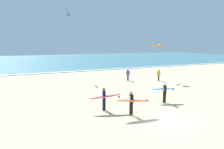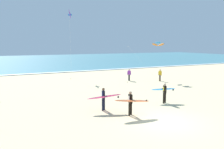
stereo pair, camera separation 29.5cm
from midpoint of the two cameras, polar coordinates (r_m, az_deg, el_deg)
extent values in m
plane|color=beige|center=(15.24, 12.83, -11.38)|extent=(160.00, 160.00, 0.00)
cube|color=teal|center=(68.97, -18.92, 3.33)|extent=(160.00, 60.00, 0.08)
cube|color=white|center=(39.86, -13.04, 0.61)|extent=(160.00, 0.92, 0.01)
cylinder|color=black|center=(19.45, 12.42, -5.80)|extent=(0.13, 0.13, 0.88)
cylinder|color=black|center=(19.66, 12.80, -5.67)|extent=(0.13, 0.13, 0.88)
cube|color=black|center=(19.40, 12.68, -3.61)|extent=(0.31, 0.39, 0.60)
cube|color=yellow|center=(19.36, 12.39, -3.50)|extent=(0.08, 0.19, 0.32)
sphere|color=beige|center=(19.32, 12.72, -2.39)|extent=(0.21, 0.21, 0.21)
cylinder|color=black|center=(19.19, 12.90, -3.86)|extent=(0.09, 0.09, 0.56)
cylinder|color=black|center=(19.59, 12.47, -3.16)|extent=(0.09, 0.09, 0.26)
cylinder|color=black|center=(19.68, 12.21, -3.49)|extent=(0.26, 0.16, 0.14)
ellipsoid|color=#3399D8|center=(19.74, 12.33, -3.57)|extent=(2.12, 1.24, 0.14)
cube|color=#333333|center=(19.74, 12.34, -3.47)|extent=(1.70, 0.65, 0.07)
cube|color=#262628|center=(20.05, 14.67, -3.68)|extent=(0.12, 0.05, 0.14)
cylinder|color=black|center=(16.98, -2.70, -7.62)|extent=(0.13, 0.13, 0.88)
cylinder|color=black|center=(17.16, -2.33, -7.46)|extent=(0.13, 0.13, 0.88)
cube|color=black|center=(16.89, -2.53, -5.12)|extent=(0.28, 0.38, 0.60)
cube|color=blue|center=(16.87, -2.89, -5.00)|extent=(0.06, 0.20, 0.32)
sphere|color=brown|center=(16.80, -2.54, -3.73)|extent=(0.21, 0.21, 0.21)
cylinder|color=black|center=(16.64, -2.41, -4.93)|extent=(0.09, 0.09, 0.26)
cylinder|color=black|center=(16.58, -2.57, -5.44)|extent=(0.26, 0.14, 0.14)
cylinder|color=black|center=(17.12, -2.65, -5.08)|extent=(0.09, 0.09, 0.56)
ellipsoid|color=#D83359|center=(16.56, -2.34, -5.60)|extent=(2.55, 1.13, 0.33)
cube|color=#333333|center=(16.55, -2.34, -5.47)|extent=(2.13, 0.61, 0.23)
cube|color=#262628|center=(16.77, 1.25, -5.67)|extent=(0.12, 0.04, 0.14)
cylinder|color=black|center=(15.88, 4.07, -8.74)|extent=(0.13, 0.13, 0.88)
cylinder|color=black|center=(16.09, 4.51, -8.53)|extent=(0.13, 0.13, 0.88)
cube|color=black|center=(15.79, 4.32, -6.06)|extent=(0.26, 0.37, 0.60)
cube|color=white|center=(15.75, 3.96, -5.94)|extent=(0.05, 0.20, 0.32)
sphere|color=tan|center=(15.70, 4.34, -4.57)|extent=(0.21, 0.21, 0.21)
cylinder|color=black|center=(15.56, 4.62, -5.86)|extent=(0.09, 0.09, 0.26)
cylinder|color=black|center=(15.48, 4.52, -6.41)|extent=(0.26, 0.13, 0.14)
cylinder|color=black|center=(16.01, 4.04, -6.01)|extent=(0.09, 0.09, 0.56)
ellipsoid|color=orange|center=(15.48, 4.78, -6.58)|extent=(2.56, 1.02, 0.27)
cube|color=#333333|center=(15.47, 4.78, -6.44)|extent=(2.16, 0.44, 0.19)
cube|color=#262628|center=(15.89, 8.35, -6.52)|extent=(0.12, 0.03, 0.14)
ellipsoid|color=orange|center=(30.48, 11.67, 7.36)|extent=(0.95, 0.52, 0.47)
ellipsoid|color=#2D99DB|center=(31.07, 10.89, 7.89)|extent=(0.93, 0.52, 0.20)
ellipsoid|color=orange|center=(31.67, 10.11, 7.41)|extent=(0.95, 0.52, 0.47)
cylinder|color=silver|center=(29.93, 7.19, 2.86)|extent=(4.56, 0.19, 4.60)
cylinder|color=brown|center=(29.11, 3.28, -1.89)|extent=(0.06, 0.06, 0.10)
cone|color=purple|center=(34.70, -11.17, 14.76)|extent=(0.87, 1.55, 1.48)
cube|color=#2D99DB|center=(34.69, -11.16, 14.53)|extent=(0.52, 0.18, 0.24)
cylinder|color=silver|center=(33.16, -11.03, 6.96)|extent=(0.79, 2.47, 8.87)
cylinder|color=brown|center=(32.24, -10.90, -1.07)|extent=(0.06, 0.06, 0.10)
cylinder|color=black|center=(30.44, 3.74, -0.76)|extent=(0.22, 0.22, 0.84)
cube|color=purple|center=(30.35, 3.75, 0.53)|extent=(0.36, 0.26, 0.54)
sphere|color=beige|center=(30.30, 3.75, 1.24)|extent=(0.20, 0.20, 0.20)
cylinder|color=purple|center=(30.31, 3.36, 0.33)|extent=(0.08, 0.08, 0.50)
cylinder|color=purple|center=(30.41, 4.13, 0.35)|extent=(0.08, 0.08, 0.50)
cylinder|color=#4C3D2D|center=(30.71, 11.35, -0.82)|extent=(0.22, 0.22, 0.84)
cube|color=gold|center=(30.62, 11.39, 0.45)|extent=(0.28, 0.36, 0.54)
sphere|color=tan|center=(30.57, 11.41, 1.16)|extent=(0.20, 0.20, 0.20)
cylinder|color=gold|center=(30.74, 11.05, 0.30)|extent=(0.08, 0.08, 0.50)
cylinder|color=gold|center=(30.52, 11.71, 0.23)|extent=(0.08, 0.08, 0.50)
camera|label=1|loc=(0.15, -90.43, -0.06)|focal=36.40mm
camera|label=2|loc=(0.15, 89.57, 0.06)|focal=36.40mm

